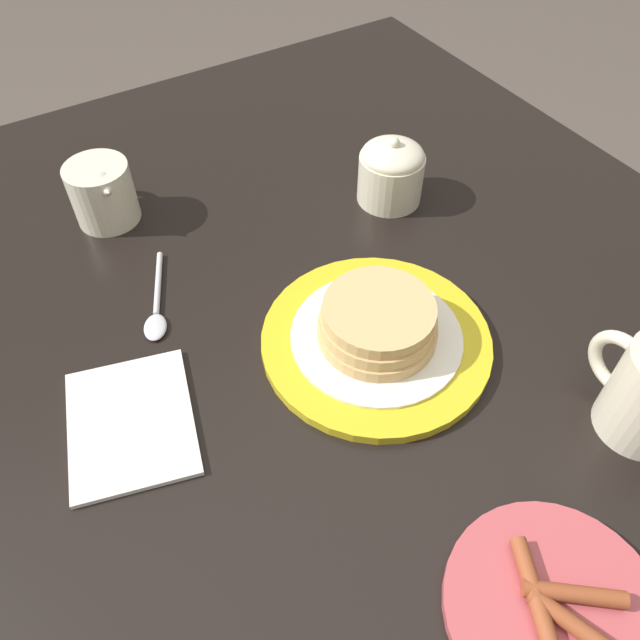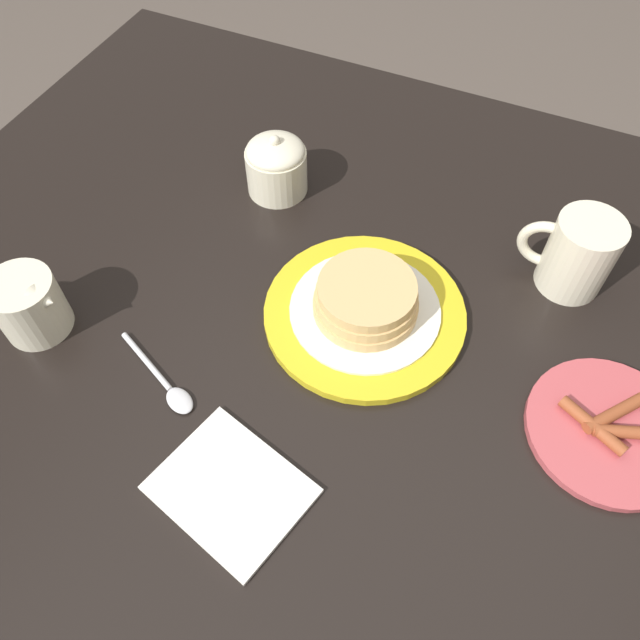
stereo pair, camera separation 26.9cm
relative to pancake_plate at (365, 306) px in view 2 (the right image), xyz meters
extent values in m
plane|color=#51473F|center=(0.04, 0.01, -0.77)|extent=(8.00, 8.00, 0.00)
cube|color=black|center=(0.04, 0.01, -0.04)|extent=(1.24, 1.02, 0.03)
cube|color=black|center=(0.59, -0.43, -0.41)|extent=(0.07, 0.07, 0.72)
cylinder|color=gold|center=(0.00, 0.00, -0.01)|extent=(0.25, 0.25, 0.01)
cylinder|color=white|center=(0.00, 0.00, -0.01)|extent=(0.18, 0.18, 0.00)
cylinder|color=tan|center=(0.00, 0.00, 0.00)|extent=(0.13, 0.13, 0.02)
cylinder|color=tan|center=(0.00, 0.00, 0.02)|extent=(0.12, 0.12, 0.02)
cylinder|color=tan|center=(0.00, 0.00, 0.03)|extent=(0.12, 0.12, 0.02)
cylinder|color=#B2474C|center=(-0.30, 0.04, -0.02)|extent=(0.18, 0.18, 0.01)
cylinder|color=brown|center=(-0.32, 0.04, 0.00)|extent=(0.08, 0.04, 0.01)
cylinder|color=brown|center=(-0.28, 0.04, 0.00)|extent=(0.08, 0.05, 0.01)
cylinder|color=brown|center=(-0.30, 0.02, 0.00)|extent=(0.06, 0.07, 0.01)
cylinder|color=beige|center=(-0.22, -0.16, 0.03)|extent=(0.08, 0.08, 0.10)
torus|color=beige|center=(-0.17, -0.16, 0.03)|extent=(0.07, 0.01, 0.07)
cylinder|color=brown|center=(-0.22, -0.16, 0.07)|extent=(0.07, 0.07, 0.00)
cylinder|color=beige|center=(0.36, 0.17, 0.02)|extent=(0.08, 0.08, 0.08)
cone|color=beige|center=(0.32, 0.17, 0.05)|extent=(0.04, 0.04, 0.04)
cylinder|color=beige|center=(0.20, -0.16, 0.01)|extent=(0.09, 0.09, 0.06)
ellipsoid|color=beige|center=(0.20, -0.16, 0.05)|extent=(0.08, 0.08, 0.03)
sphere|color=beige|center=(0.20, -0.16, 0.06)|extent=(0.02, 0.02, 0.02)
cube|color=silver|center=(0.04, 0.26, -0.02)|extent=(0.17, 0.15, 0.01)
cylinder|color=silver|center=(0.21, 0.17, -0.02)|extent=(0.09, 0.05, 0.01)
ellipsoid|color=silver|center=(0.14, 0.20, -0.02)|extent=(0.05, 0.04, 0.01)
camera|label=1|loc=(-0.33, 0.27, 0.51)|focal=35.00mm
camera|label=2|loc=(-0.13, 0.43, 0.60)|focal=35.00mm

